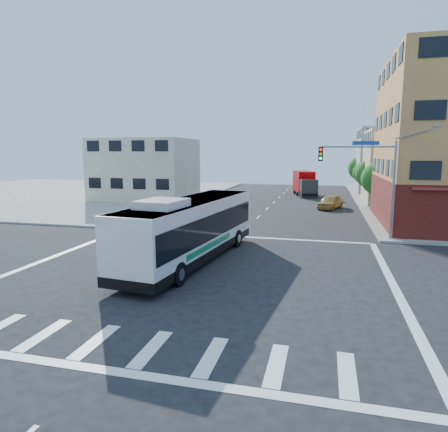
# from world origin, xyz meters

# --- Properties ---
(ground) EXTENTS (120.00, 120.00, 0.00)m
(ground) POSITION_xyz_m (0.00, 0.00, 0.00)
(ground) COLOR black
(ground) RESTS_ON ground
(sidewalk_nw) EXTENTS (50.00, 50.00, 0.15)m
(sidewalk_nw) POSITION_xyz_m (-35.00, 35.00, 0.07)
(sidewalk_nw) COLOR gray
(sidewalk_nw) RESTS_ON ground
(building_east_near) EXTENTS (12.06, 10.06, 9.00)m
(building_east_near) POSITION_xyz_m (16.98, 33.98, 4.51)
(building_east_near) COLOR tan
(building_east_near) RESTS_ON ground
(building_east_far) EXTENTS (12.06, 10.06, 10.00)m
(building_east_far) POSITION_xyz_m (16.98, 47.98, 5.01)
(building_east_far) COLOR #9A9A95
(building_east_far) RESTS_ON ground
(building_west) EXTENTS (12.06, 10.06, 8.00)m
(building_west) POSITION_xyz_m (-17.02, 29.98, 4.01)
(building_west) COLOR beige
(building_west) RESTS_ON ground
(signal_mast_ne) EXTENTS (7.91, 1.13, 8.07)m
(signal_mast_ne) POSITION_xyz_m (9.08, 10.62, 4.98)
(signal_mast_ne) COLOR gray
(signal_mast_ne) RESTS_ON ground
(street_tree_a) EXTENTS (3.60, 3.60, 5.53)m
(street_tree_a) POSITION_xyz_m (11.90, 27.92, 3.59)
(street_tree_a) COLOR #3B2815
(street_tree_a) RESTS_ON ground
(street_tree_b) EXTENTS (3.80, 3.80, 5.79)m
(street_tree_b) POSITION_xyz_m (11.90, 35.92, 3.75)
(street_tree_b) COLOR #3B2815
(street_tree_b) RESTS_ON ground
(street_tree_c) EXTENTS (3.40, 3.40, 5.29)m
(street_tree_c) POSITION_xyz_m (11.90, 43.92, 3.46)
(street_tree_c) COLOR #3B2815
(street_tree_c) RESTS_ON ground
(street_tree_d) EXTENTS (4.00, 4.00, 6.03)m
(street_tree_d) POSITION_xyz_m (11.90, 51.92, 3.88)
(street_tree_d) COLOR #3B2815
(street_tree_d) RESTS_ON ground
(transit_bus) EXTENTS (4.27, 13.48, 3.92)m
(transit_bus) POSITION_xyz_m (-1.14, 2.28, 1.92)
(transit_bus) COLOR black
(transit_bus) RESTS_ON ground
(box_truck) EXTENTS (4.02, 8.11, 3.51)m
(box_truck) POSITION_xyz_m (3.30, 40.16, 1.70)
(box_truck) COLOR #25252A
(box_truck) RESTS_ON ground
(parked_car) EXTENTS (3.24, 4.91, 1.55)m
(parked_car) POSITION_xyz_m (6.84, 26.78, 0.78)
(parked_car) COLOR #BD9446
(parked_car) RESTS_ON ground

